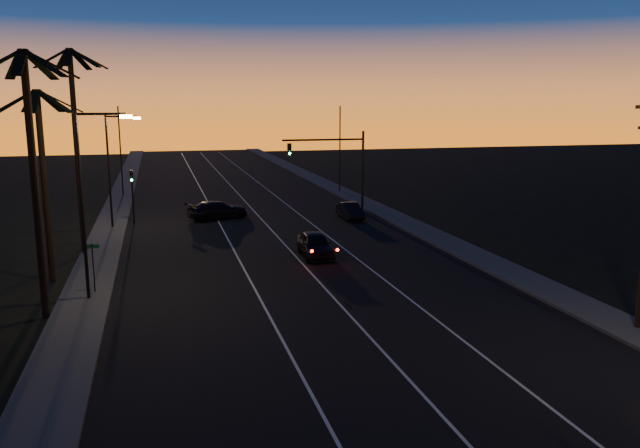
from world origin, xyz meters
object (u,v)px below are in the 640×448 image
object	(u,v)px
cross_car	(218,210)
right_car	(350,211)
signal_mast	(336,158)
lead_car	(315,244)

from	to	relation	value
cross_car	right_car	bearing A→B (deg)	-14.48
signal_mast	right_car	size ratio (longest dim) A/B	1.80
signal_mast	lead_car	bearing A→B (deg)	-110.91
signal_mast	right_car	world-z (taller)	signal_mast
cross_car	signal_mast	bearing A→B (deg)	-0.10
signal_mast	right_car	xyz separation A→B (m)	(0.42, -2.68, -4.12)
cross_car	lead_car	bearing A→B (deg)	-72.23
right_car	cross_car	xyz separation A→B (m)	(-10.45, 2.70, 0.09)
signal_mast	lead_car	size ratio (longest dim) A/B	1.42
lead_car	right_car	distance (m)	12.99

